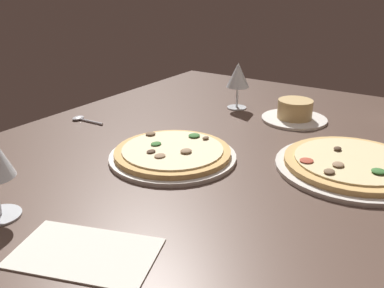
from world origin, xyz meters
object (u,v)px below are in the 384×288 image
(pizza_side, at_px, (352,165))
(spoon, at_px, (81,119))
(paper_menu, at_px, (85,253))
(ramekin_on_saucer, at_px, (295,113))
(wine_glass_near, at_px, (238,76))
(pizza_main, at_px, (173,154))

(pizza_side, distance_m, spoon, 0.75)
(pizza_side, distance_m, paper_menu, 0.59)
(pizza_side, bearing_deg, spoon, -83.02)
(ramekin_on_saucer, height_order, spoon, ramekin_on_saucer)
(wine_glass_near, bearing_deg, pizza_main, 8.15)
(spoon, bearing_deg, ramekin_on_saucer, 123.49)
(ramekin_on_saucer, bearing_deg, spoon, -56.51)
(ramekin_on_saucer, distance_m, paper_menu, 0.79)
(wine_glass_near, height_order, paper_menu, wine_glass_near)
(ramekin_on_saucer, bearing_deg, pizza_side, 42.14)
(pizza_main, xyz_separation_m, wine_glass_near, (-0.43, -0.06, 0.09))
(pizza_main, height_order, wine_glass_near, wine_glass_near)
(pizza_side, distance_m, wine_glass_near, 0.51)
(pizza_main, relative_size, paper_menu, 1.35)
(paper_menu, bearing_deg, pizza_main, 176.13)
(ramekin_on_saucer, height_order, paper_menu, ramekin_on_saucer)
(ramekin_on_saucer, xyz_separation_m, spoon, (0.34, -0.52, -0.02))
(ramekin_on_saucer, height_order, wine_glass_near, wine_glass_near)
(pizza_side, height_order, spoon, pizza_side)
(spoon, bearing_deg, wine_glass_near, 138.19)
(ramekin_on_saucer, bearing_deg, paper_menu, -2.65)
(ramekin_on_saucer, relative_size, paper_menu, 0.86)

